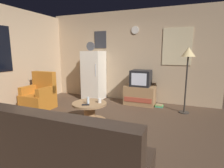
{
  "coord_description": "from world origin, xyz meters",
  "views": [
    {
      "loc": [
        1.62,
        -2.86,
        1.49
      ],
      "look_at": [
        0.09,
        0.9,
        0.75
      ],
      "focal_mm": 28.79,
      "sensor_mm": 36.0,
      "label": 1
    }
  ],
  "objects_px": {
    "standing_lamp": "(188,57)",
    "book_stack": "(159,106)",
    "fridge": "(94,75)",
    "mug_ceramic_white": "(100,101)",
    "tv_stand": "(140,95)",
    "coffee_table": "(90,113)",
    "couch": "(69,162)",
    "armchair": "(40,96)",
    "crt_tv": "(141,78)",
    "remote_control": "(86,105)",
    "wine_glass": "(88,101)"
  },
  "relations": [
    {
      "from": "mug_ceramic_white",
      "to": "armchair",
      "type": "height_order",
      "value": "armchair"
    },
    {
      "from": "coffee_table",
      "to": "couch",
      "type": "xyz_separation_m",
      "value": [
        0.71,
        -1.71,
        0.1
      ]
    },
    {
      "from": "wine_glass",
      "to": "book_stack",
      "type": "height_order",
      "value": "wine_glass"
    },
    {
      "from": "book_stack",
      "to": "fridge",
      "type": "bearing_deg",
      "value": 176.7
    },
    {
      "from": "mug_ceramic_white",
      "to": "couch",
      "type": "xyz_separation_m",
      "value": [
        0.51,
        -1.8,
        -0.16
      ]
    },
    {
      "from": "book_stack",
      "to": "standing_lamp",
      "type": "bearing_deg",
      "value": -21.19
    },
    {
      "from": "wine_glass",
      "to": "remote_control",
      "type": "relative_size",
      "value": 1.0
    },
    {
      "from": "book_stack",
      "to": "tv_stand",
      "type": "bearing_deg",
      "value": 173.31
    },
    {
      "from": "standing_lamp",
      "to": "book_stack",
      "type": "height_order",
      "value": "standing_lamp"
    },
    {
      "from": "tv_stand",
      "to": "mug_ceramic_white",
      "type": "distance_m",
      "value": 1.72
    },
    {
      "from": "fridge",
      "to": "standing_lamp",
      "type": "xyz_separation_m",
      "value": [
        2.68,
        -0.36,
        0.6
      ]
    },
    {
      "from": "tv_stand",
      "to": "book_stack",
      "type": "height_order",
      "value": "tv_stand"
    },
    {
      "from": "crt_tv",
      "to": "book_stack",
      "type": "relative_size",
      "value": 2.55
    },
    {
      "from": "armchair",
      "to": "couch",
      "type": "xyz_separation_m",
      "value": [
        2.39,
        -2.06,
        -0.03
      ]
    },
    {
      "from": "tv_stand",
      "to": "wine_glass",
      "type": "xyz_separation_m",
      "value": [
        -0.64,
        -1.82,
        0.24
      ]
    },
    {
      "from": "fridge",
      "to": "crt_tv",
      "type": "xyz_separation_m",
      "value": [
        1.51,
        -0.05,
        0.0
      ]
    },
    {
      "from": "wine_glass",
      "to": "fridge",
      "type": "bearing_deg",
      "value": 114.45
    },
    {
      "from": "book_stack",
      "to": "remote_control",
      "type": "bearing_deg",
      "value": -123.29
    },
    {
      "from": "crt_tv",
      "to": "standing_lamp",
      "type": "bearing_deg",
      "value": -14.78
    },
    {
      "from": "standing_lamp",
      "to": "book_stack",
      "type": "relative_size",
      "value": 7.51
    },
    {
      "from": "remote_control",
      "to": "book_stack",
      "type": "relative_size",
      "value": 0.71
    },
    {
      "from": "fridge",
      "to": "book_stack",
      "type": "distance_m",
      "value": 2.18
    },
    {
      "from": "book_stack",
      "to": "armchair",
      "type": "bearing_deg",
      "value": -155.8
    },
    {
      "from": "couch",
      "to": "book_stack",
      "type": "bearing_deg",
      "value": 81.29
    },
    {
      "from": "standing_lamp",
      "to": "couch",
      "type": "bearing_deg",
      "value": -110.12
    },
    {
      "from": "couch",
      "to": "remote_control",
      "type": "bearing_deg",
      "value": 114.32
    },
    {
      "from": "crt_tv",
      "to": "book_stack",
      "type": "height_order",
      "value": "crt_tv"
    },
    {
      "from": "fridge",
      "to": "wine_glass",
      "type": "xyz_separation_m",
      "value": [
        0.85,
        -1.87,
        -0.25
      ]
    },
    {
      "from": "mug_ceramic_white",
      "to": "tv_stand",
      "type": "bearing_deg",
      "value": 74.04
    },
    {
      "from": "wine_glass",
      "to": "couch",
      "type": "xyz_separation_m",
      "value": [
        0.68,
        -1.62,
        -0.19
      ]
    },
    {
      "from": "fridge",
      "to": "coffee_table",
      "type": "height_order",
      "value": "fridge"
    },
    {
      "from": "fridge",
      "to": "tv_stand",
      "type": "bearing_deg",
      "value": -2.02
    },
    {
      "from": "mug_ceramic_white",
      "to": "book_stack",
      "type": "height_order",
      "value": "mug_ceramic_white"
    },
    {
      "from": "standing_lamp",
      "to": "wine_glass",
      "type": "xyz_separation_m",
      "value": [
        -1.83,
        -1.51,
        -0.85
      ]
    },
    {
      "from": "tv_stand",
      "to": "couch",
      "type": "bearing_deg",
      "value": -89.29
    },
    {
      "from": "crt_tv",
      "to": "fridge",
      "type": "bearing_deg",
      "value": 177.97
    },
    {
      "from": "wine_glass",
      "to": "book_stack",
      "type": "distance_m",
      "value": 2.18
    },
    {
      "from": "remote_control",
      "to": "couch",
      "type": "relative_size",
      "value": 0.09
    },
    {
      "from": "armchair",
      "to": "couch",
      "type": "relative_size",
      "value": 0.56
    },
    {
      "from": "tv_stand",
      "to": "wine_glass",
      "type": "relative_size",
      "value": 5.6
    },
    {
      "from": "tv_stand",
      "to": "crt_tv",
      "type": "bearing_deg",
      "value": -2.91
    },
    {
      "from": "fridge",
      "to": "mug_ceramic_white",
      "type": "relative_size",
      "value": 19.67
    },
    {
      "from": "tv_stand",
      "to": "crt_tv",
      "type": "xyz_separation_m",
      "value": [
        0.02,
        -0.0,
        0.49
      ]
    },
    {
      "from": "coffee_table",
      "to": "crt_tv",
      "type": "bearing_deg",
      "value": 68.27
    },
    {
      "from": "armchair",
      "to": "mug_ceramic_white",
      "type": "bearing_deg",
      "value": -8.06
    },
    {
      "from": "fridge",
      "to": "coffee_table",
      "type": "distance_m",
      "value": 2.03
    },
    {
      "from": "coffee_table",
      "to": "tv_stand",
      "type": "bearing_deg",
      "value": 68.83
    },
    {
      "from": "mug_ceramic_white",
      "to": "remote_control",
      "type": "xyz_separation_m",
      "value": [
        -0.18,
        -0.27,
        -0.03
      ]
    },
    {
      "from": "fridge",
      "to": "couch",
      "type": "distance_m",
      "value": 3.84
    },
    {
      "from": "book_stack",
      "to": "wine_glass",
      "type": "bearing_deg",
      "value": -124.4
    }
  ]
}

